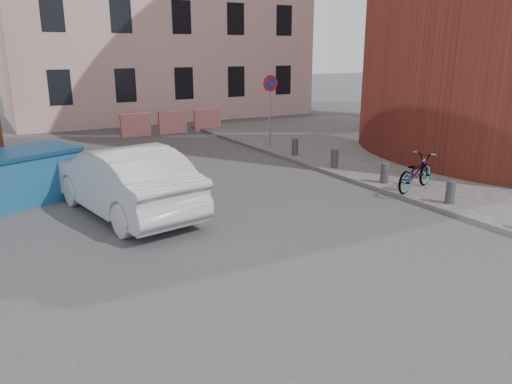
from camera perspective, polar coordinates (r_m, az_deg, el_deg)
ground at (r=8.19m, az=-0.14°, el=-10.41°), size 120.00×120.00×0.00m
sidewalk at (r=17.49m, az=22.58°, el=2.89°), size 9.00×24.00×0.12m
no_parking_sign at (r=18.63m, az=1.64°, el=10.92°), size 0.60×0.09×2.65m
bollards at (r=14.10m, az=14.49°, el=2.12°), size 0.22×9.02×0.55m
barriers at (r=22.99m, az=-9.50°, el=7.86°), size 4.70×0.18×1.00m
dumpster at (r=13.48m, az=-26.04°, el=1.46°), size 3.43×2.65×1.28m
silver_car at (r=11.73m, az=-14.89°, el=1.34°), size 2.49×5.01×1.58m
bicycle at (r=13.60m, az=17.73°, el=2.15°), size 1.84×1.11×0.92m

